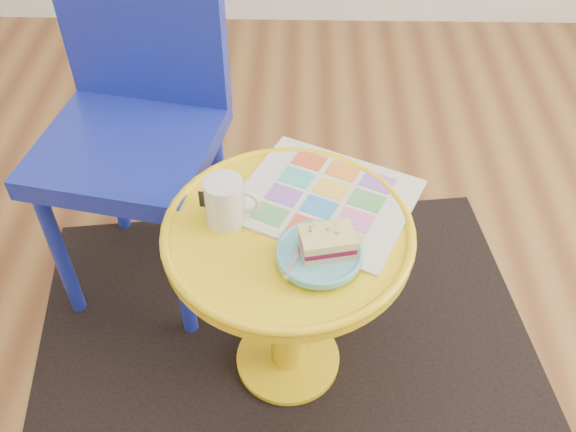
{
  "coord_description": "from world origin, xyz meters",
  "views": [
    {
      "loc": [
        -0.11,
        -0.75,
        1.45
      ],
      "look_at": [
        -0.13,
        0.16,
        0.54
      ],
      "focal_mm": 40.0,
      "sensor_mm": 36.0,
      "label": 1
    }
  ],
  "objects_px": {
    "side_table": "(288,273)",
    "chair": "(135,110)",
    "plate": "(319,254)",
    "newspaper": "(325,199)",
    "mug": "(226,201)"
  },
  "relations": [
    {
      "from": "side_table",
      "to": "chair",
      "type": "relative_size",
      "value": 0.56
    },
    {
      "from": "mug",
      "to": "newspaper",
      "type": "bearing_deg",
      "value": 25.15
    },
    {
      "from": "newspaper",
      "to": "plate",
      "type": "distance_m",
      "value": 0.17
    },
    {
      "from": "newspaper",
      "to": "side_table",
      "type": "bearing_deg",
      "value": -105.64
    },
    {
      "from": "side_table",
      "to": "plate",
      "type": "bearing_deg",
      "value": -52.82
    },
    {
      "from": "side_table",
      "to": "plate",
      "type": "height_order",
      "value": "plate"
    },
    {
      "from": "chair",
      "to": "plate",
      "type": "relative_size",
      "value": 5.44
    },
    {
      "from": "plate",
      "to": "side_table",
      "type": "bearing_deg",
      "value": 127.18
    },
    {
      "from": "mug",
      "to": "side_table",
      "type": "bearing_deg",
      "value": -3.64
    },
    {
      "from": "newspaper",
      "to": "chair",
      "type": "bearing_deg",
      "value": 174.87
    },
    {
      "from": "newspaper",
      "to": "mug",
      "type": "xyz_separation_m",
      "value": [
        -0.21,
        -0.06,
        0.05
      ]
    },
    {
      "from": "plate",
      "to": "chair",
      "type": "bearing_deg",
      "value": 134.94
    },
    {
      "from": "newspaper",
      "to": "mug",
      "type": "distance_m",
      "value": 0.22
    },
    {
      "from": "side_table",
      "to": "mug",
      "type": "relative_size",
      "value": 4.5
    },
    {
      "from": "chair",
      "to": "plate",
      "type": "xyz_separation_m",
      "value": [
        0.44,
        -0.44,
        -0.02
      ]
    }
  ]
}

